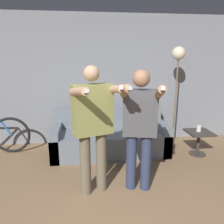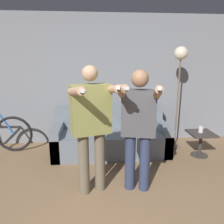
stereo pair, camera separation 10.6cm
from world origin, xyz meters
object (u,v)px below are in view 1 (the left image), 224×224
at_px(person_left, 93,122).
at_px(person_right, 140,123).
at_px(cup, 199,129).
at_px(side_table, 199,138).
at_px(couch, 110,138).
at_px(cat, 90,103).
at_px(floor_lamp, 178,65).

xyz_separation_m(person_left, person_right, (0.60, -0.00, -0.04)).
height_order(person_left, cup, person_left).
bearing_deg(side_table, cup, 138.76).
xyz_separation_m(couch, person_left, (-0.35, -1.24, 0.71)).
distance_m(person_left, person_right, 0.60).
bearing_deg(person_right, cat, 124.57).
bearing_deg(side_table, person_right, -145.44).
bearing_deg(couch, cat, 139.12).
height_order(person_left, cat, person_left).
height_order(couch, side_table, couch).
relative_size(person_left, cat, 4.01).
xyz_separation_m(cat, side_table, (1.96, -0.60, -0.58)).
bearing_deg(cat, couch, -40.88).
bearing_deg(floor_lamp, side_table, -55.08).
distance_m(floor_lamp, side_table, 1.42).
distance_m(person_right, floor_lamp, 1.87).
relative_size(person_right, floor_lamp, 0.83).
xyz_separation_m(person_left, cat, (0.01, 1.54, -0.08)).
distance_m(person_right, cat, 1.65).
relative_size(couch, cat, 5.06).
relative_size(couch, floor_lamp, 1.08).
relative_size(couch, person_right, 1.30).
bearing_deg(person_left, couch, 57.34).
xyz_separation_m(person_right, cat, (-0.59, 1.54, -0.04)).
bearing_deg(couch, floor_lamp, 6.19).
xyz_separation_m(cat, floor_lamp, (1.65, -0.16, 0.72)).
bearing_deg(cup, cat, 163.08).
bearing_deg(cat, floor_lamp, -5.44).
xyz_separation_m(side_table, cup, (-0.01, 0.01, 0.18)).
relative_size(cat, cup, 3.77).
distance_m(cat, side_table, 2.13).
distance_m(person_left, cup, 2.22).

